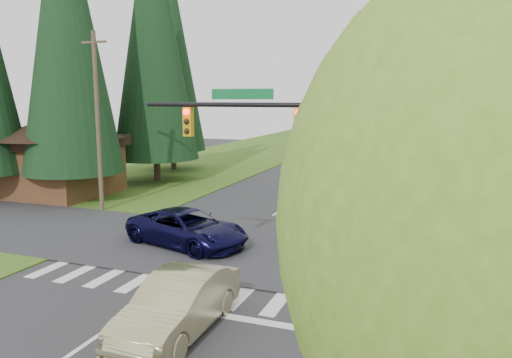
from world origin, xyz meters
The scene contains 28 objects.
ground centered at (0.00, 0.00, 0.00)m, with size 120.00×120.00×0.00m, color #28282B.
grass_west centered at (-13.00, 20.00, 0.03)m, with size 14.00×110.00×0.06m, color #2F5015.
cross_street centered at (0.00, 8.00, 0.00)m, with size 120.00×8.00×0.10m, color #28282B.
sidewalk_east centered at (6.90, 22.00, 0.07)m, with size 1.80×80.00×0.13m, color gray.
curb_east centered at (6.05, 22.00, 0.07)m, with size 0.20×80.00×0.13m, color gray.
stone_wall_north centered at (8.60, 30.00, 0.35)m, with size 0.70×40.00×0.70m, color #4C4438.
traffic_signal centered at (4.37, 4.50, 4.98)m, with size 8.70×0.37×6.80m.
brown_building centered at (-15.00, 15.00, 3.14)m, with size 8.40×8.40×5.40m.
utility_pole centered at (-9.50, 12.00, 5.14)m, with size 1.60×0.24×10.00m.
decid_tree_0 centered at (9.20, 14.00, 5.60)m, with size 4.80×4.80×8.37m.
decid_tree_1 centered at (9.30, 21.00, 5.80)m, with size 5.20×5.20×8.80m.
decid_tree_2 centered at (9.10, 28.00, 5.93)m, with size 5.00×5.00×8.82m.
decid_tree_3 centered at (9.20, 35.00, 5.66)m, with size 5.00×5.00×8.55m.
decid_tree_4 centered at (9.30, 42.00, 6.06)m, with size 5.40×5.40×9.18m.
decid_tree_5 centered at (9.10, 49.00, 5.53)m, with size 4.80×4.80×8.30m.
decid_tree_6 centered at (9.20, 56.00, 5.86)m, with size 5.20×5.20×8.86m.
conifer_w_a centered at (-13.00, 14.00, 10.79)m, with size 6.12×6.12×19.80m.
conifer_w_b centered at (-16.00, 18.00, 9.79)m, with size 5.44×5.44×17.80m.
conifer_w_c centered at (-12.00, 22.00, 11.29)m, with size 6.46×6.46×20.80m.
conifer_w_e centered at (-14.00, 28.00, 10.29)m, with size 5.78×5.78×18.80m.
conifer_e_c centered at (14.00, 48.00, 9.29)m, with size 5.10×5.10×16.80m.
sedan_champagne centered at (1.96, 0.39, 0.82)m, with size 1.73×4.96×1.64m, color tan.
suv_navy centered at (-1.70, 7.74, 0.80)m, with size 2.64×5.73×1.59m, color black.
parked_car_a centered at (4.80, 16.67, 0.77)m, with size 1.83×4.54×1.55m, color #B7B7BC.
parked_car_b centered at (4.42, 23.25, 0.64)m, with size 1.79×4.40×1.28m, color slate.
parked_car_c centered at (5.60, 29.00, 0.82)m, with size 1.75×5.01×1.65m, color #AAABAF.
parked_car_d centered at (4.20, 41.20, 0.72)m, with size 1.69×4.21×1.43m, color silver.
parked_car_e centered at (4.58, 46.13, 0.74)m, with size 2.06×5.07×1.47m, color silver.
Camera 1 is at (8.52, -10.98, 6.45)m, focal length 35.00 mm.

